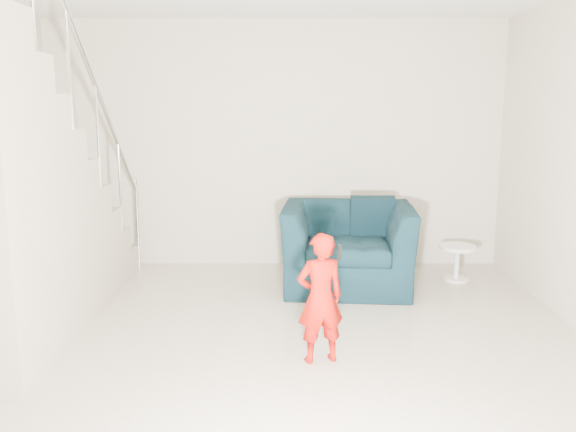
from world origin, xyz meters
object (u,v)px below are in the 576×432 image
object	(u,v)px
armchair	(348,246)
staircase	(7,219)
side_table	(457,257)
toddler	(320,298)

from	to	relation	value
armchair	staircase	world-z (taller)	staircase
armchair	staircase	size ratio (longest dim) A/B	0.35
side_table	staircase	xyz separation A→B (m)	(-3.89, -1.54, 0.70)
toddler	side_table	distance (m)	2.51
side_table	staircase	size ratio (longest dim) A/B	0.10
toddler	side_table	size ratio (longest dim) A/B	2.53
armchair	toddler	size ratio (longest dim) A/B	1.35
toddler	staircase	size ratio (longest dim) A/B	0.26
toddler	staircase	distance (m)	2.47
armchair	staircase	distance (m)	3.09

